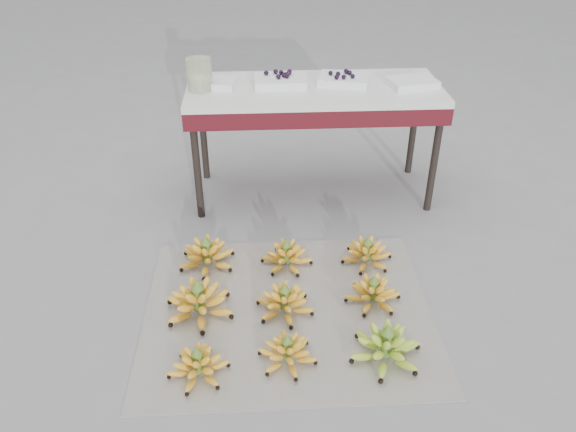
{
  "coord_description": "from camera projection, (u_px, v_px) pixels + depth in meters",
  "views": [
    {
      "loc": [
        -0.18,
        -1.85,
        1.68
      ],
      "look_at": [
        -0.06,
        0.36,
        0.27
      ],
      "focal_mm": 35.0,
      "sensor_mm": 36.0,
      "label": 1
    }
  ],
  "objects": [
    {
      "name": "bunch_mid_left",
      "position": [
        199.0,
        302.0,
        2.41
      ],
      "size": [
        0.4,
        0.4,
        0.18
      ],
      "rotation": [
        0.0,
        0.0,
        -0.43
      ],
      "color": "yellow",
      "rests_on": "newspaper_mat"
    },
    {
      "name": "ground",
      "position": [
        305.0,
        311.0,
        2.47
      ],
      "size": [
        60.0,
        60.0,
        0.0
      ],
      "primitive_type": "plane",
      "color": "gray",
      "rests_on": "ground"
    },
    {
      "name": "bunch_back_center",
      "position": [
        287.0,
        256.0,
        2.71
      ],
      "size": [
        0.3,
        0.3,
        0.15
      ],
      "rotation": [
        0.0,
        0.0,
        -0.25
      ],
      "color": "yellow",
      "rests_on": "newspaper_mat"
    },
    {
      "name": "bunch_front_right",
      "position": [
        386.0,
        347.0,
        2.2
      ],
      "size": [
        0.33,
        0.33,
        0.18
      ],
      "rotation": [
        0.0,
        0.0,
        -0.16
      ],
      "color": "#85B72D",
      "rests_on": "newspaper_mat"
    },
    {
      "name": "tray_far_right",
      "position": [
        412.0,
        83.0,
        2.99
      ],
      "size": [
        0.28,
        0.22,
        0.04
      ],
      "color": "silver",
      "rests_on": "vendor_table"
    },
    {
      "name": "vendor_table",
      "position": [
        314.0,
        100.0,
        3.04
      ],
      "size": [
        1.36,
        0.55,
        0.66
      ],
      "color": "black",
      "rests_on": "ground"
    },
    {
      "name": "bunch_front_left",
      "position": [
        198.0,
        365.0,
        2.13
      ],
      "size": [
        0.24,
        0.24,
        0.14
      ],
      "rotation": [
        0.0,
        0.0,
        -0.04
      ],
      "color": "yellow",
      "rests_on": "newspaper_mat"
    },
    {
      "name": "bunch_back_left",
      "position": [
        207.0,
        255.0,
        2.71
      ],
      "size": [
        0.36,
        0.36,
        0.17
      ],
      "rotation": [
        0.0,
        0.0,
        0.43
      ],
      "color": "yellow",
      "rests_on": "newspaper_mat"
    },
    {
      "name": "bunch_mid_center",
      "position": [
        285.0,
        302.0,
        2.43
      ],
      "size": [
        0.31,
        0.31,
        0.15
      ],
      "rotation": [
        0.0,
        0.0,
        0.24
      ],
      "color": "yellow",
      "rests_on": "newspaper_mat"
    },
    {
      "name": "bunch_mid_right",
      "position": [
        373.0,
        293.0,
        2.48
      ],
      "size": [
        0.29,
        0.29,
        0.15
      ],
      "rotation": [
        0.0,
        0.0,
        -0.24
      ],
      "color": "yellow",
      "rests_on": "newspaper_mat"
    },
    {
      "name": "newspaper_mat",
      "position": [
        288.0,
        311.0,
        2.47
      ],
      "size": [
        1.25,
        1.05,
        0.01
      ],
      "primitive_type": "cube",
      "rotation": [
        0.0,
        0.0,
        -0.0
      ],
      "color": "silver",
      "rests_on": "ground"
    },
    {
      "name": "tray_right",
      "position": [
        344.0,
        79.0,
        3.02
      ],
      "size": [
        0.3,
        0.25,
        0.07
      ],
      "color": "silver",
      "rests_on": "vendor_table"
    },
    {
      "name": "bunch_front_center",
      "position": [
        287.0,
        352.0,
        2.19
      ],
      "size": [
        0.3,
        0.3,
        0.14
      ],
      "rotation": [
        0.0,
        0.0,
        0.35
      ],
      "color": "yellow",
      "rests_on": "newspaper_mat"
    },
    {
      "name": "tray_far_left",
      "position": [
        213.0,
        83.0,
        2.99
      ],
      "size": [
        0.26,
        0.21,
        0.04
      ],
      "color": "silver",
      "rests_on": "vendor_table"
    },
    {
      "name": "glass_jar",
      "position": [
        200.0,
        74.0,
        2.91
      ],
      "size": [
        0.16,
        0.16,
        0.17
      ],
      "primitive_type": "cylinder",
      "rotation": [
        0.0,
        0.0,
        0.25
      ],
      "color": "beige",
      "rests_on": "vendor_table"
    },
    {
      "name": "bunch_back_right",
      "position": [
        367.0,
        254.0,
        2.73
      ],
      "size": [
        0.3,
        0.3,
        0.15
      ],
      "rotation": [
        0.0,
        0.0,
        -0.23
      ],
      "color": "yellow",
      "rests_on": "newspaper_mat"
    },
    {
      "name": "tray_left",
      "position": [
        280.0,
        81.0,
        3.0
      ],
      "size": [
        0.28,
        0.2,
        0.07
      ],
      "color": "silver",
      "rests_on": "vendor_table"
    }
  ]
}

